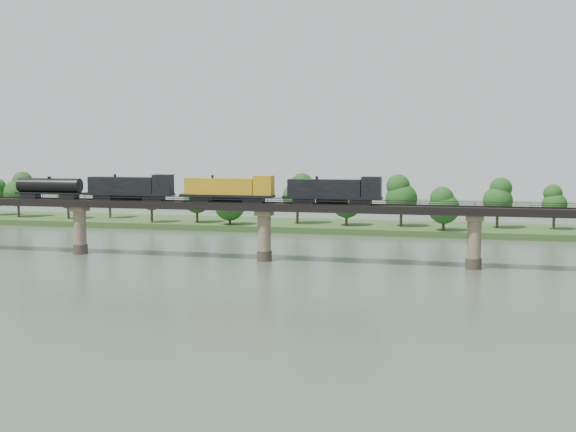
# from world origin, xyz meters

# --- Properties ---
(ground) EXTENTS (400.00, 400.00, 0.00)m
(ground) POSITION_xyz_m (0.00, 0.00, 0.00)
(ground) COLOR #364536
(ground) RESTS_ON ground
(far_bank) EXTENTS (300.00, 24.00, 1.60)m
(far_bank) POSITION_xyz_m (0.00, 85.00, 0.80)
(far_bank) COLOR #2A4B1E
(far_bank) RESTS_ON ground
(bridge) EXTENTS (236.00, 30.00, 11.50)m
(bridge) POSITION_xyz_m (0.00, 30.00, 5.46)
(bridge) COLOR #473A2D
(bridge) RESTS_ON ground
(bridge_superstructure) EXTENTS (220.00, 4.90, 0.75)m
(bridge_superstructure) POSITION_xyz_m (0.00, 30.00, 11.79)
(bridge_superstructure) COLOR black
(bridge_superstructure) RESTS_ON bridge
(far_treeline) EXTENTS (289.06, 17.54, 13.60)m
(far_treeline) POSITION_xyz_m (-8.21, 80.52, 8.83)
(far_treeline) COLOR #382619
(far_treeline) RESTS_ON far_bank
(freight_train) EXTENTS (77.34, 3.01, 5.32)m
(freight_train) POSITION_xyz_m (-14.46, 30.00, 14.04)
(freight_train) COLOR black
(freight_train) RESTS_ON bridge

